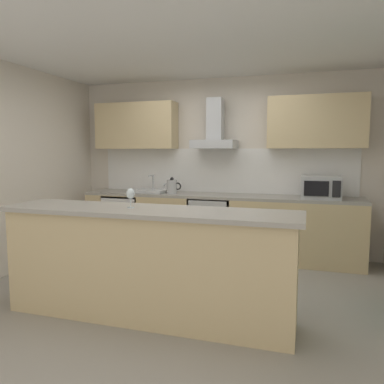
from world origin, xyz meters
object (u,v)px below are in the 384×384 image
microwave (321,187)px  kettle (172,186)px  oven (212,225)px  wine_glass (131,194)px  refrigerator (127,222)px  sink (150,190)px  range_hood (215,133)px

microwave → kettle: bearing=-179.8°
kettle → oven: bearing=3.2°
microwave → kettle: (-2.08, -0.01, -0.04)m
oven → wine_glass: 2.26m
kettle → wine_glass: size_ratio=1.62×
microwave → refrigerator: bearing=179.5°
microwave → sink: microwave is taller
microwave → wine_glass: bearing=-128.6°
sink → refrigerator: bearing=-178.0°
refrigerator → sink: 0.64m
sink → kettle: (0.37, -0.04, 0.08)m
microwave → range_hood: 1.65m
microwave → kettle: 2.08m
microwave → wine_glass: microwave is taller
sink → wine_glass: bearing=-70.7°
oven → sink: bearing=179.4°
range_hood → wine_glass: bearing=-95.5°
sink → wine_glass: 2.30m
kettle → wine_glass: (0.38, -2.12, 0.13)m
microwave → range_hood: range_hood is taller
oven → microwave: (1.47, -0.03, 0.59)m
refrigerator → wine_glass: size_ratio=4.78×
oven → kettle: bearing=-176.8°
microwave → wine_glass: size_ratio=2.81×
kettle → range_hood: size_ratio=0.40×
refrigerator → sink: bearing=2.0°
sink → range_hood: bearing=6.9°
range_hood → oven: bearing=-90.0°
microwave → oven: bearing=178.9°
wine_glass → refrigerator: bearing=118.1°
refrigerator → sink: size_ratio=1.70×
oven → kettle: 0.82m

